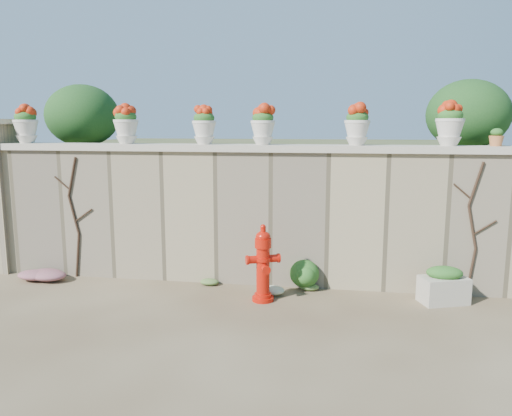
% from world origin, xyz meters
% --- Properties ---
extents(ground, '(80.00, 80.00, 0.00)m').
position_xyz_m(ground, '(0.00, 0.00, 0.00)').
color(ground, '#4B3825').
rests_on(ground, ground).
extents(stone_wall, '(8.00, 0.40, 2.00)m').
position_xyz_m(stone_wall, '(0.00, 1.80, 1.00)').
color(stone_wall, gray).
rests_on(stone_wall, ground).
extents(wall_cap, '(8.10, 0.52, 0.10)m').
position_xyz_m(wall_cap, '(0.00, 1.80, 2.05)').
color(wall_cap, '#BBB49E').
rests_on(wall_cap, stone_wall).
extents(raised_fill, '(9.00, 6.00, 2.00)m').
position_xyz_m(raised_fill, '(0.00, 5.00, 1.00)').
color(raised_fill, '#384C23').
rests_on(raised_fill, ground).
extents(back_shrub_left, '(1.30, 1.30, 1.10)m').
position_xyz_m(back_shrub_left, '(-3.20, 3.00, 2.55)').
color(back_shrub_left, '#143814').
rests_on(back_shrub_left, raised_fill).
extents(back_shrub_right, '(1.30, 1.30, 1.10)m').
position_xyz_m(back_shrub_right, '(3.40, 3.00, 2.55)').
color(back_shrub_right, '#143814').
rests_on(back_shrub_right, raised_fill).
extents(vine_left, '(0.60, 0.04, 1.91)m').
position_xyz_m(vine_left, '(-2.67, 1.58, 0.99)').
color(vine_left, black).
rests_on(vine_left, ground).
extents(vine_right, '(0.60, 0.04, 1.91)m').
position_xyz_m(vine_right, '(3.23, 1.58, 0.99)').
color(vine_right, black).
rests_on(vine_right, ground).
extents(fire_hydrant, '(0.46, 0.33, 1.06)m').
position_xyz_m(fire_hydrant, '(0.40, 0.97, 0.53)').
color(fire_hydrant, '#B81307').
rests_on(fire_hydrant, ground).
extents(planter_box, '(0.70, 0.54, 0.51)m').
position_xyz_m(planter_box, '(2.83, 1.28, 0.24)').
color(planter_box, '#BBB49E').
rests_on(planter_box, ground).
extents(green_shrub, '(0.57, 0.51, 0.54)m').
position_xyz_m(green_shrub, '(0.92, 1.46, 0.27)').
color(green_shrub, '#1E5119').
rests_on(green_shrub, ground).
extents(magenta_clump, '(0.82, 0.54, 0.22)m').
position_xyz_m(magenta_clump, '(-3.05, 1.30, 0.11)').
color(magenta_clump, '#B02372').
rests_on(magenta_clump, ground).
extents(white_flowers, '(0.46, 0.37, 0.17)m').
position_xyz_m(white_flowers, '(0.46, 1.15, 0.08)').
color(white_flowers, white).
rests_on(white_flowers, ground).
extents(urn_pot_0, '(0.38, 0.38, 0.59)m').
position_xyz_m(urn_pot_0, '(-3.54, 1.80, 2.39)').
color(urn_pot_0, beige).
rests_on(urn_pot_0, wall_cap).
extents(urn_pot_1, '(0.38, 0.38, 0.59)m').
position_xyz_m(urn_pot_1, '(-1.85, 1.80, 2.39)').
color(urn_pot_1, beige).
rests_on(urn_pot_1, wall_cap).
extents(urn_pot_2, '(0.36, 0.36, 0.56)m').
position_xyz_m(urn_pot_2, '(-0.62, 1.80, 2.38)').
color(urn_pot_2, beige).
rests_on(urn_pot_2, wall_cap).
extents(urn_pot_3, '(0.36, 0.36, 0.57)m').
position_xyz_m(urn_pot_3, '(0.27, 1.80, 2.38)').
color(urn_pot_3, beige).
rests_on(urn_pot_3, wall_cap).
extents(urn_pot_4, '(0.36, 0.36, 0.57)m').
position_xyz_m(urn_pot_4, '(1.62, 1.80, 2.38)').
color(urn_pot_4, beige).
rests_on(urn_pot_4, wall_cap).
extents(urn_pot_5, '(0.39, 0.39, 0.61)m').
position_xyz_m(urn_pot_5, '(2.88, 1.80, 2.40)').
color(urn_pot_5, beige).
rests_on(urn_pot_5, wall_cap).
extents(terracotta_pot, '(0.20, 0.20, 0.24)m').
position_xyz_m(terracotta_pot, '(3.50, 1.80, 2.21)').
color(terracotta_pot, '#B36836').
rests_on(terracotta_pot, wall_cap).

